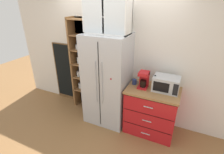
% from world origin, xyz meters
% --- Properties ---
extents(ground_plane, '(10.70, 10.70, 0.00)m').
position_xyz_m(ground_plane, '(0.00, 0.00, 0.00)').
color(ground_plane, olive).
extents(wall_back_cream, '(5.00, 0.10, 2.55)m').
position_xyz_m(wall_back_cream, '(0.00, 0.40, 1.27)').
color(wall_back_cream, silver).
rests_on(wall_back_cream, ground).
extents(refrigerator, '(0.83, 0.68, 1.81)m').
position_xyz_m(refrigerator, '(0.00, 0.02, 0.91)').
color(refrigerator, '#B7BABF').
rests_on(refrigerator, ground).
extents(pantry_shelf_column, '(0.55, 0.29, 2.05)m').
position_xyz_m(pantry_shelf_column, '(-0.71, 0.29, 1.03)').
color(pantry_shelf_column, brown).
rests_on(pantry_shelf_column, ground).
extents(counter_cabinet, '(0.93, 0.65, 0.90)m').
position_xyz_m(counter_cabinet, '(0.91, 0.04, 0.45)').
color(counter_cabinet, red).
rests_on(counter_cabinet, ground).
extents(microwave, '(0.44, 0.33, 0.26)m').
position_xyz_m(microwave, '(1.10, 0.09, 1.03)').
color(microwave, '#B7BABF').
rests_on(microwave, counter_cabinet).
extents(coffee_maker, '(0.17, 0.20, 0.31)m').
position_xyz_m(coffee_maker, '(0.72, 0.05, 1.06)').
color(coffee_maker, red).
rests_on(coffee_maker, counter_cabinet).
extents(mug_navy, '(0.12, 0.09, 0.10)m').
position_xyz_m(mug_navy, '(0.53, 0.09, 0.95)').
color(mug_navy, navy).
rests_on(mug_navy, counter_cabinet).
extents(bottle_clear, '(0.07, 0.07, 0.24)m').
position_xyz_m(bottle_clear, '(0.91, -0.01, 1.01)').
color(bottle_clear, silver).
rests_on(bottle_clear, counter_cabinet).
extents(bottle_green, '(0.06, 0.06, 0.28)m').
position_xyz_m(bottle_green, '(0.91, 0.05, 1.03)').
color(bottle_green, '#285B33').
rests_on(bottle_green, counter_cabinet).
extents(upper_cabinet, '(0.80, 0.32, 0.57)m').
position_xyz_m(upper_cabinet, '(0.00, 0.07, 2.10)').
color(upper_cabinet, silver).
rests_on(upper_cabinet, refrigerator).
extents(chalkboard_menu, '(0.60, 0.04, 1.44)m').
position_xyz_m(chalkboard_menu, '(-1.30, 0.33, 0.73)').
color(chalkboard_menu, brown).
rests_on(chalkboard_menu, ground).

